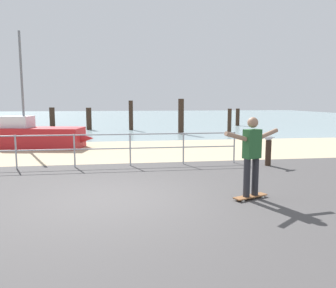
{
  "coord_description": "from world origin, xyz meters",
  "views": [
    {
      "loc": [
        0.08,
        -6.85,
        2.07
      ],
      "look_at": [
        1.4,
        2.0,
        0.9
      ],
      "focal_mm": 35.65,
      "sensor_mm": 36.0,
      "label": 1
    }
  ],
  "objects_px": {
    "skateboarder": "(252,152)",
    "seagull": "(268,138)",
    "sailboat": "(35,136)",
    "bollard_short": "(268,153)",
    "skateboard": "(250,196)"
  },
  "relations": [
    {
      "from": "bollard_short",
      "to": "seagull",
      "type": "height_order",
      "value": "seagull"
    },
    {
      "from": "skateboarder",
      "to": "seagull",
      "type": "distance_m",
      "value": 3.87
    },
    {
      "from": "sailboat",
      "to": "skateboard",
      "type": "relative_size",
      "value": 6.21
    },
    {
      "from": "skateboard",
      "to": "sailboat",
      "type": "bearing_deg",
      "value": 126.15
    },
    {
      "from": "skateboarder",
      "to": "seagull",
      "type": "relative_size",
      "value": 3.49
    },
    {
      "from": "sailboat",
      "to": "seagull",
      "type": "bearing_deg",
      "value": -32.69
    },
    {
      "from": "bollard_short",
      "to": "seagull",
      "type": "xyz_separation_m",
      "value": [
        -0.02,
        -0.01,
        0.49
      ]
    },
    {
      "from": "sailboat",
      "to": "bollard_short",
      "type": "height_order",
      "value": "sailboat"
    },
    {
      "from": "skateboard",
      "to": "bollard_short",
      "type": "distance_m",
      "value": 3.9
    },
    {
      "from": "skateboarder",
      "to": "seagull",
      "type": "bearing_deg",
      "value": 59.94
    },
    {
      "from": "sailboat",
      "to": "seagull",
      "type": "height_order",
      "value": "sailboat"
    },
    {
      "from": "skateboard",
      "to": "bollard_short",
      "type": "height_order",
      "value": "bollard_short"
    },
    {
      "from": "skateboarder",
      "to": "seagull",
      "type": "height_order",
      "value": "skateboarder"
    },
    {
      "from": "sailboat",
      "to": "skateboarder",
      "type": "height_order",
      "value": "sailboat"
    },
    {
      "from": "skateboard",
      "to": "seagull",
      "type": "xyz_separation_m",
      "value": [
        1.94,
        3.35,
        0.84
      ]
    }
  ]
}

